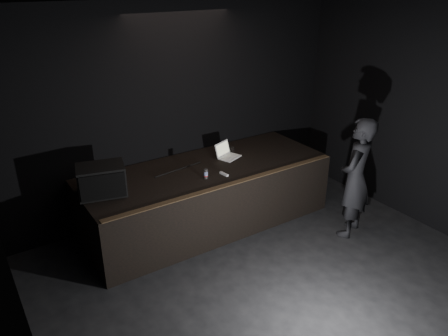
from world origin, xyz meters
name	(u,v)px	position (x,y,z in m)	size (l,w,h in m)	color
ground	(324,320)	(0.00, 0.00, 0.00)	(7.00, 7.00, 0.00)	black
room_walls	(342,168)	(0.00, 0.00, 2.02)	(6.10, 7.10, 3.52)	black
stage_riser	(206,195)	(0.00, 2.73, 0.50)	(4.00, 1.50, 1.00)	black
riser_lip	(231,184)	(0.00, 2.02, 1.01)	(3.92, 0.10, 0.01)	brown
stage_monitor	(102,180)	(-1.67, 2.74, 1.21)	(0.73, 0.61, 0.43)	black
cable	(179,169)	(-0.41, 2.89, 1.01)	(0.02, 0.02, 0.88)	black
laptop	(227,153)	(0.52, 2.92, 1.06)	(0.44, 0.42, 0.24)	silver
beer_can	(206,174)	(-0.21, 2.39, 1.07)	(0.06, 0.06, 0.15)	silver
plastic_cup	(232,150)	(0.69, 3.01, 1.05)	(0.08, 0.08, 0.11)	white
wii_remote	(224,174)	(0.09, 2.34, 1.02)	(0.04, 0.17, 0.03)	silver
person	(355,178)	(1.75, 1.21, 0.96)	(0.70, 0.46, 1.92)	black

